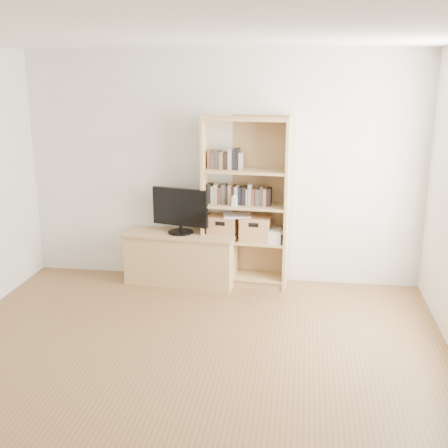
% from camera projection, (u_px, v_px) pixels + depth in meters
% --- Properties ---
extents(floor, '(4.50, 5.00, 0.01)m').
position_uv_depth(floor, '(174.00, 392.00, 4.29)').
color(floor, brown).
rests_on(floor, ground).
extents(back_wall, '(4.50, 0.02, 2.60)m').
position_uv_depth(back_wall, '(222.00, 168.00, 6.33)').
color(back_wall, silver).
rests_on(back_wall, floor).
extents(ceiling, '(4.50, 5.00, 0.01)m').
position_uv_depth(ceiling, '(165.00, 34.00, 3.59)').
color(ceiling, white).
rests_on(ceiling, back_wall).
extents(tv_stand, '(1.27, 0.56, 0.56)m').
position_uv_depth(tv_stand, '(181.00, 259.00, 6.44)').
color(tv_stand, tan).
rests_on(tv_stand, floor).
extents(bookshelf, '(0.97, 0.40, 1.90)m').
position_uv_depth(bookshelf, '(246.00, 203.00, 6.22)').
color(bookshelf, tan).
rests_on(bookshelf, floor).
extents(television, '(0.66, 0.20, 0.52)m').
position_uv_depth(television, '(180.00, 211.00, 6.29)').
color(television, black).
rests_on(television, tv_stand).
extents(books_row_mid, '(0.82, 0.20, 0.22)m').
position_uv_depth(books_row_mid, '(246.00, 195.00, 6.21)').
color(books_row_mid, black).
rests_on(books_row_mid, bookshelf).
extents(books_row_upper, '(0.41, 0.18, 0.21)m').
position_uv_depth(books_row_upper, '(227.00, 159.00, 6.15)').
color(books_row_upper, black).
rests_on(books_row_upper, bookshelf).
extents(baby_monitor, '(0.06, 0.05, 0.11)m').
position_uv_depth(baby_monitor, '(234.00, 202.00, 6.13)').
color(baby_monitor, white).
rests_on(baby_monitor, bookshelf).
extents(basket_left, '(0.35, 0.30, 0.26)m').
position_uv_depth(basket_left, '(223.00, 227.00, 6.34)').
color(basket_left, '#A6744B').
rests_on(basket_left, bookshelf).
extents(basket_right, '(0.35, 0.29, 0.27)m').
position_uv_depth(basket_right, '(255.00, 228.00, 6.27)').
color(basket_right, '#A6744B').
rests_on(basket_right, bookshelf).
extents(laptop, '(0.33, 0.26, 0.02)m').
position_uv_depth(laptop, '(237.00, 216.00, 6.25)').
color(laptop, silver).
rests_on(laptop, basket_left).
extents(magazine_stack, '(0.20, 0.27, 0.12)m').
position_uv_depth(magazine_stack, '(274.00, 236.00, 6.24)').
color(magazine_stack, beige).
rests_on(magazine_stack, bookshelf).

